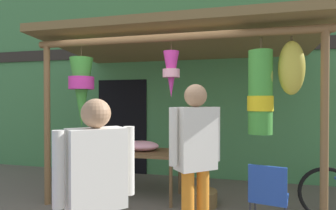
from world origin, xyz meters
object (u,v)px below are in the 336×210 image
object	(u,v)px
wicker_basket_by_table	(201,198)
vendor_in_orange	(196,153)
customer_foreground	(96,189)
display_table	(136,155)
flower_heap_on_table	(142,146)
folding_chair	(268,194)

from	to	relation	value
wicker_basket_by_table	vendor_in_orange	bearing A→B (deg)	-85.34
wicker_basket_by_table	customer_foreground	xyz separation A→B (m)	(-0.46, -2.29, 0.80)
display_table	wicker_basket_by_table	distance (m)	1.22
display_table	flower_heap_on_table	world-z (taller)	flower_heap_on_table
wicker_basket_by_table	vendor_in_orange	distance (m)	1.57
customer_foreground	wicker_basket_by_table	bearing A→B (deg)	78.63
vendor_in_orange	customer_foreground	xyz separation A→B (m)	(-0.56, -1.01, -0.10)
wicker_basket_by_table	customer_foreground	distance (m)	2.47
flower_heap_on_table	vendor_in_orange	xyz separation A→B (m)	(1.09, -1.43, 0.20)
display_table	folding_chair	xyz separation A→B (m)	(1.93, -0.94, -0.17)
flower_heap_on_table	wicker_basket_by_table	xyz separation A→B (m)	(0.98, -0.15, -0.71)
folding_chair	customer_foreground	distance (m)	2.02
folding_chair	customer_foreground	bearing A→B (deg)	-131.69
wicker_basket_by_table	vendor_in_orange	world-z (taller)	vendor_in_orange
wicker_basket_by_table	display_table	bearing A→B (deg)	173.57
customer_foreground	flower_heap_on_table	bearing A→B (deg)	102.08
flower_heap_on_table	folding_chair	distance (m)	2.10
wicker_basket_by_table	vendor_in_orange	size ratio (longest dim) A/B	0.27
vendor_in_orange	customer_foreground	size ratio (longest dim) A/B	1.10
wicker_basket_by_table	customer_foreground	world-z (taller)	customer_foreground
display_table	folding_chair	world-z (taller)	folding_chair
flower_heap_on_table	vendor_in_orange	world-z (taller)	vendor_in_orange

